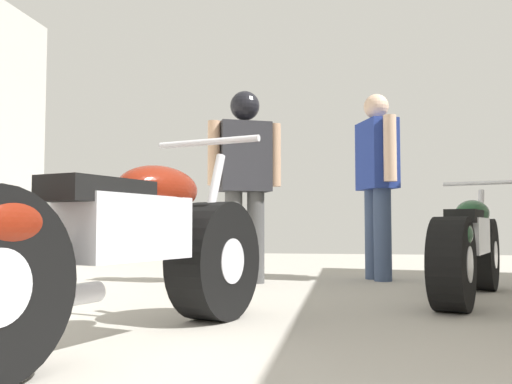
# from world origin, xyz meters

# --- Properties ---
(ground_plane) EXTENTS (14.58, 14.58, 0.00)m
(ground_plane) POSITION_xyz_m (0.00, 3.04, 0.00)
(ground_plane) COLOR #A8A399
(motorcycle_maroon_cruiser) EXTENTS (0.93, 2.06, 0.98)m
(motorcycle_maroon_cruiser) POSITION_xyz_m (-0.25, 2.24, 0.41)
(motorcycle_maroon_cruiser) COLOR black
(motorcycle_maroon_cruiser) RESTS_ON ground_plane
(motorcycle_black_naked) EXTENTS (0.87, 1.80, 0.86)m
(motorcycle_black_naked) POSITION_xyz_m (1.53, 4.04, 0.36)
(motorcycle_black_naked) COLOR black
(motorcycle_black_naked) RESTS_ON ground_plane
(mechanic_in_blue) EXTENTS (0.40, 0.70, 1.77)m
(mechanic_in_blue) POSITION_xyz_m (0.99, 5.40, 1.00)
(mechanic_in_blue) COLOR #384766
(mechanic_in_blue) RESTS_ON ground_plane
(mechanic_with_helmet) EXTENTS (0.66, 0.40, 1.73)m
(mechanic_with_helmet) POSITION_xyz_m (-0.20, 4.90, 1.03)
(mechanic_with_helmet) COLOR #4C4C4C
(mechanic_with_helmet) RESTS_ON ground_plane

